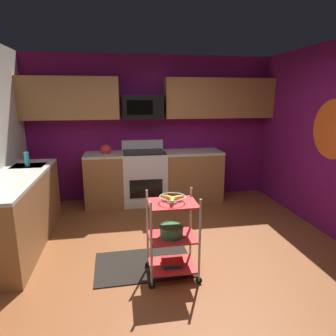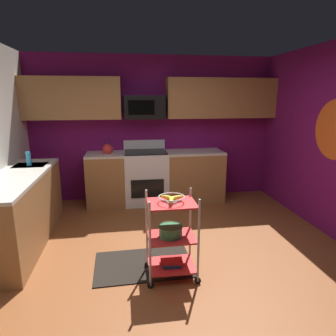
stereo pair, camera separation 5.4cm
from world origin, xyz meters
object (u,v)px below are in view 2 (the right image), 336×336
fruit_bowl (172,198)px  oven_range (146,176)px  mixing_bowl_large (171,231)px  kettle (108,149)px  book_stack (171,262)px  rolling_cart (172,237)px  microwave (144,107)px  dish_soap_bottle (28,159)px

fruit_bowl → oven_range: bearing=92.0°
mixing_bowl_large → kettle: kettle is taller
oven_range → book_stack: bearing=-88.0°
fruit_bowl → mixing_bowl_large: bearing=180.0°
rolling_cart → fruit_bowl: (0.00, 0.00, 0.42)m
book_stack → rolling_cart: bearing=-90.0°
rolling_cart → fruit_bowl: bearing=0.0°
microwave → dish_soap_bottle: 2.05m
microwave → fruit_bowl: (0.08, -2.46, -0.82)m
rolling_cart → kettle: (-0.73, 2.35, 0.54)m
oven_range → book_stack: oven_range is taller
microwave → book_stack: microwave is taller
fruit_bowl → kettle: size_ratio=1.03×
microwave → mixing_bowl_large: bearing=-88.3°
fruit_bowl → mixing_bowl_large: size_ratio=1.08×
oven_range → microwave: 1.23m
rolling_cart → kettle: bearing=107.4°
dish_soap_bottle → mixing_bowl_large: bearing=-41.0°
oven_range → fruit_bowl: size_ratio=4.04×
microwave → oven_range: bearing=-89.7°
book_stack → kettle: kettle is taller
mixing_bowl_large → kettle: 2.51m
rolling_cart → dish_soap_bottle: dish_soap_bottle is taller
oven_range → rolling_cart: (0.08, -2.35, -0.03)m
fruit_bowl → dish_soap_bottle: dish_soap_bottle is taller
mixing_bowl_large → kettle: bearing=107.1°
fruit_bowl → book_stack: bearing=90.0°
oven_range → fruit_bowl: (0.08, -2.35, 0.40)m
kettle → dish_soap_bottle: kettle is taller
microwave → dish_soap_bottle: size_ratio=3.50×
rolling_cart → mixing_bowl_large: 0.07m
rolling_cart → dish_soap_bottle: 2.44m
rolling_cart → book_stack: rolling_cart is taller
mixing_bowl_large → dish_soap_bottle: size_ratio=1.26×
oven_range → dish_soap_bottle: size_ratio=5.50×
book_stack → dish_soap_bottle: bearing=139.1°
oven_range → mixing_bowl_large: size_ratio=4.37×
fruit_bowl → book_stack: size_ratio=1.12×
rolling_cart → book_stack: bearing=90.0°
dish_soap_bottle → fruit_bowl: bearing=-40.9°
microwave → fruit_bowl: size_ratio=2.57×
book_stack → microwave: bearing=91.9°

